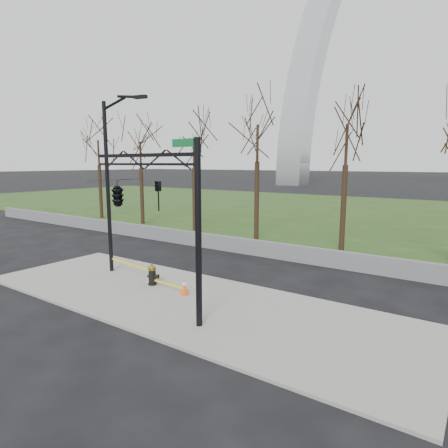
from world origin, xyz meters
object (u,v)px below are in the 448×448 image
Objects in this scene: traffic_cone at (184,287)px; traffic_signal_mast at (131,194)px; street_light at (111,175)px; fire_hydrant at (153,275)px.

traffic_cone is 0.10× the size of traffic_signal_mast.
street_light is at bearing 172.96° from traffic_cone.
fire_hydrant is at bearing -19.99° from street_light.
fire_hydrant is 1.92m from traffic_cone.
traffic_cone is at bearing 65.69° from traffic_signal_mast.
traffic_signal_mast is (0.98, -1.90, 3.62)m from fire_hydrant.
traffic_cone is 6.52m from street_light.
street_light is (-2.96, 0.45, 4.17)m from fire_hydrant.
fire_hydrant is 4.21m from traffic_signal_mast.
fire_hydrant is at bearing 120.91° from traffic_signal_mast.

